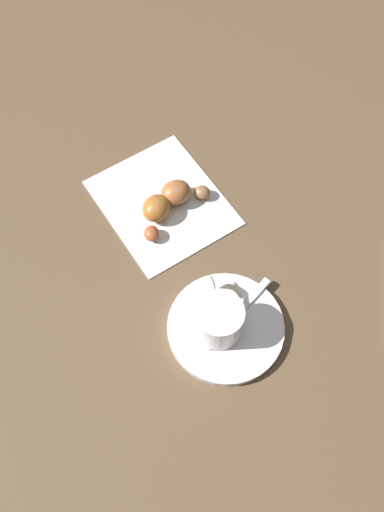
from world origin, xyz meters
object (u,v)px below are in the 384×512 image
at_px(teaspoon, 227,325).
at_px(napkin, 162,202).
at_px(saucer, 226,328).
at_px(sugar_packet, 216,300).
at_px(croissant, 168,202).
at_px(espresso_cup, 218,318).

xyz_separation_m(teaspoon, napkin, (0.20, 0.01, -0.01)).
bearing_deg(saucer, sugar_packet, -1.80).
height_order(teaspoon, sugar_packet, teaspoon).
bearing_deg(croissant, teaspoon, -177.90).
bearing_deg(sugar_packet, napkin, -96.42).
bearing_deg(sugar_packet, croissant, -97.67).
distance_m(saucer, espresso_cup, 0.03).
relative_size(sugar_packet, croissant, 0.54).
bearing_deg(espresso_cup, sugar_packet, -18.85).
bearing_deg(saucer, croissant, 1.79).
distance_m(sugar_packet, croissant, 0.15).
bearing_deg(sugar_packet, espresso_cup, 60.87).
distance_m(espresso_cup, teaspoon, 0.03).
xyz_separation_m(espresso_cup, teaspoon, (-0.00, -0.01, -0.02)).
bearing_deg(croissant, espresso_cup, 178.83).
xyz_separation_m(sugar_packet, napkin, (0.17, 0.01, -0.01)).
relative_size(saucer, teaspoon, 1.26).
bearing_deg(saucer, espresso_cup, 72.11).
relative_size(espresso_cup, croissant, 0.75).
bearing_deg(teaspoon, sugar_packet, -0.13).
distance_m(espresso_cup, sugar_packet, 0.04).
relative_size(sugar_packet, napkin, 0.33).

